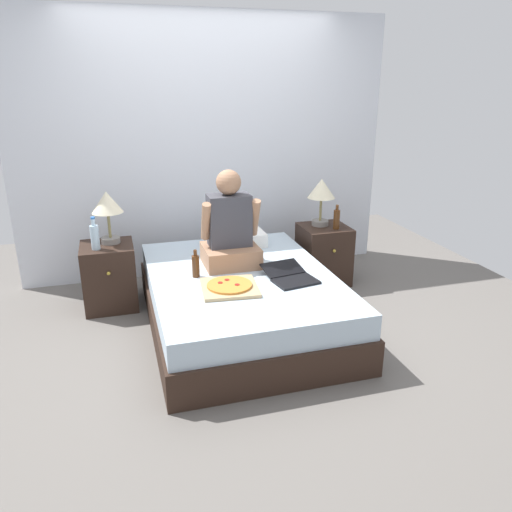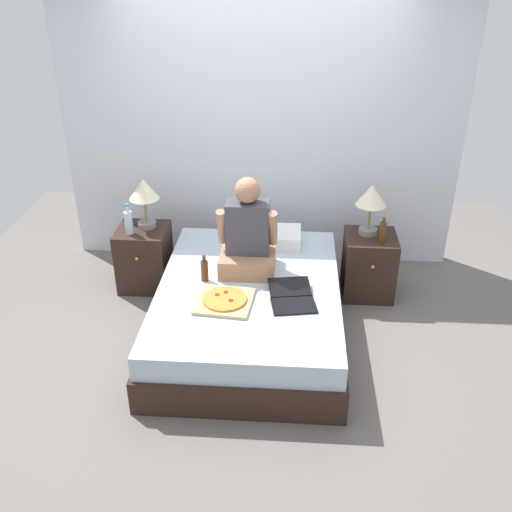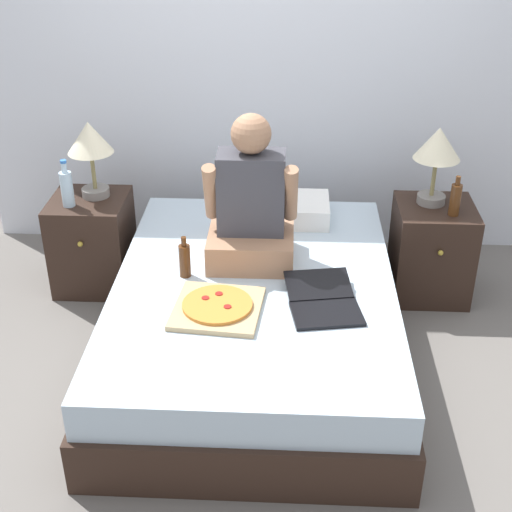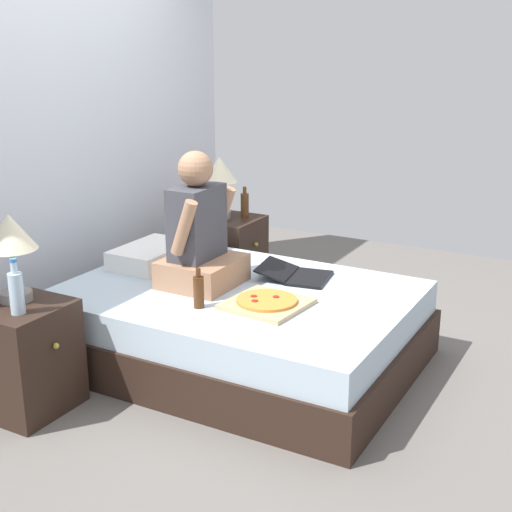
{
  "view_description": "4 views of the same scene",
  "coord_description": "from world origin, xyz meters",
  "px_view_note": "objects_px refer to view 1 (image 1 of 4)",
  "views": [
    {
      "loc": [
        -0.91,
        -3.53,
        1.9
      ],
      "look_at": [
        0.05,
        -0.24,
        0.67
      ],
      "focal_mm": 35.0,
      "sensor_mm": 36.0,
      "label": 1
    },
    {
      "loc": [
        0.32,
        -3.77,
        2.76
      ],
      "look_at": [
        0.05,
        0.02,
        0.69
      ],
      "focal_mm": 40.0,
      "sensor_mm": 36.0,
      "label": 2
    },
    {
      "loc": [
        0.16,
        -3.04,
        2.3
      ],
      "look_at": [
        0.02,
        -0.25,
        0.73
      ],
      "focal_mm": 50.0,
      "sensor_mm": 36.0,
      "label": 3
    },
    {
      "loc": [
        -3.31,
        -1.96,
        1.84
      ],
      "look_at": [
        0.07,
        -0.08,
        0.64
      ],
      "focal_mm": 50.0,
      "sensor_mm": 36.0,
      "label": 4
    }
  ],
  "objects_px": {
    "water_bottle": "(95,236)",
    "nightstand_right": "(324,254)",
    "pizza_box": "(230,287)",
    "laptop": "(291,277)",
    "bed": "(241,300)",
    "nightstand_left": "(110,276)",
    "lamp_on_right_nightstand": "(321,192)",
    "person_seated": "(230,231)",
    "beer_bottle_on_bed": "(196,266)",
    "beer_bottle": "(337,219)",
    "lamp_on_left_nightstand": "(107,206)"
  },
  "relations": [
    {
      "from": "lamp_on_right_nightstand",
      "to": "beer_bottle_on_bed",
      "type": "bearing_deg",
      "value": -152.6
    },
    {
      "from": "bed",
      "to": "person_seated",
      "type": "bearing_deg",
      "value": 96.72
    },
    {
      "from": "nightstand_right",
      "to": "pizza_box",
      "type": "distance_m",
      "value": 1.51
    },
    {
      "from": "bed",
      "to": "person_seated",
      "type": "height_order",
      "value": "person_seated"
    },
    {
      "from": "bed",
      "to": "laptop",
      "type": "distance_m",
      "value": 0.48
    },
    {
      "from": "nightstand_left",
      "to": "laptop",
      "type": "distance_m",
      "value": 1.63
    },
    {
      "from": "lamp_on_left_nightstand",
      "to": "water_bottle",
      "type": "bearing_deg",
      "value": -130.6
    },
    {
      "from": "nightstand_left",
      "to": "person_seated",
      "type": "distance_m",
      "value": 1.16
    },
    {
      "from": "person_seated",
      "to": "beer_bottle_on_bed",
      "type": "bearing_deg",
      "value": -147.82
    },
    {
      "from": "bed",
      "to": "pizza_box",
      "type": "xyz_separation_m",
      "value": [
        -0.16,
        -0.27,
        0.25
      ]
    },
    {
      "from": "nightstand_right",
      "to": "person_seated",
      "type": "xyz_separation_m",
      "value": [
        -1.03,
        -0.43,
        0.45
      ]
    },
    {
      "from": "nightstand_left",
      "to": "laptop",
      "type": "xyz_separation_m",
      "value": [
        1.34,
        -0.9,
        0.19
      ]
    },
    {
      "from": "water_bottle",
      "to": "pizza_box",
      "type": "xyz_separation_m",
      "value": [
        0.93,
        -0.86,
        -0.21
      ]
    },
    {
      "from": "lamp_on_left_nightstand",
      "to": "laptop",
      "type": "relative_size",
      "value": 0.97
    },
    {
      "from": "nightstand_left",
      "to": "water_bottle",
      "type": "bearing_deg",
      "value": -131.65
    },
    {
      "from": "bed",
      "to": "lamp_on_right_nightstand",
      "type": "xyz_separation_m",
      "value": [
        0.98,
        0.72,
        0.67
      ]
    },
    {
      "from": "lamp_on_right_nightstand",
      "to": "person_seated",
      "type": "bearing_deg",
      "value": -154.23
    },
    {
      "from": "lamp_on_left_nightstand",
      "to": "beer_bottle",
      "type": "distance_m",
      "value": 2.06
    },
    {
      "from": "lamp_on_right_nightstand",
      "to": "pizza_box",
      "type": "xyz_separation_m",
      "value": [
        -1.13,
        -1.0,
        -0.42
      ]
    },
    {
      "from": "water_bottle",
      "to": "lamp_on_right_nightstand",
      "type": "relative_size",
      "value": 0.61
    },
    {
      "from": "person_seated",
      "to": "laptop",
      "type": "height_order",
      "value": "person_seated"
    },
    {
      "from": "beer_bottle",
      "to": "laptop",
      "type": "bearing_deg",
      "value": -132.8
    },
    {
      "from": "bed",
      "to": "nightstand_left",
      "type": "relative_size",
      "value": 3.51
    },
    {
      "from": "person_seated",
      "to": "beer_bottle",
      "type": "bearing_deg",
      "value": 16.86
    },
    {
      "from": "nightstand_left",
      "to": "beer_bottle_on_bed",
      "type": "xyz_separation_m",
      "value": [
        0.66,
        -0.64,
        0.26
      ]
    },
    {
      "from": "nightstand_right",
      "to": "bed",
      "type": "bearing_deg",
      "value": -146.18
    },
    {
      "from": "water_bottle",
      "to": "pizza_box",
      "type": "height_order",
      "value": "water_bottle"
    },
    {
      "from": "bed",
      "to": "nightstand_left",
      "type": "xyz_separation_m",
      "value": [
        -1.01,
        0.67,
        0.06
      ]
    },
    {
      "from": "bed",
      "to": "pizza_box",
      "type": "bearing_deg",
      "value": -120.09
    },
    {
      "from": "person_seated",
      "to": "pizza_box",
      "type": "xyz_separation_m",
      "value": [
        -0.13,
        -0.51,
        -0.27
      ]
    },
    {
      "from": "bed",
      "to": "lamp_on_right_nightstand",
      "type": "bearing_deg",
      "value": 36.57
    },
    {
      "from": "beer_bottle",
      "to": "beer_bottle_on_bed",
      "type": "distance_m",
      "value": 1.53
    },
    {
      "from": "beer_bottle_on_bed",
      "to": "laptop",
      "type": "bearing_deg",
      "value": -20.57
    },
    {
      "from": "nightstand_left",
      "to": "beer_bottle",
      "type": "distance_m",
      "value": 2.12
    },
    {
      "from": "pizza_box",
      "to": "nightstand_left",
      "type": "bearing_deg",
      "value": 131.89
    },
    {
      "from": "laptop",
      "to": "lamp_on_left_nightstand",
      "type": "bearing_deg",
      "value": 144.06
    },
    {
      "from": "nightstand_left",
      "to": "bed",
      "type": "bearing_deg",
      "value": -33.82
    },
    {
      "from": "nightstand_left",
      "to": "lamp_on_right_nightstand",
      "type": "bearing_deg",
      "value": 1.45
    },
    {
      "from": "water_bottle",
      "to": "pizza_box",
      "type": "distance_m",
      "value": 1.28
    },
    {
      "from": "nightstand_right",
      "to": "water_bottle",
      "type": "bearing_deg",
      "value": -177.54
    },
    {
      "from": "nightstand_left",
      "to": "lamp_on_right_nightstand",
      "type": "relative_size",
      "value": 1.26
    },
    {
      "from": "water_bottle",
      "to": "nightstand_right",
      "type": "relative_size",
      "value": 0.49
    },
    {
      "from": "lamp_on_right_nightstand",
      "to": "person_seated",
      "type": "xyz_separation_m",
      "value": [
        -1.0,
        -0.48,
        -0.16
      ]
    },
    {
      "from": "pizza_box",
      "to": "water_bottle",
      "type": "bearing_deg",
      "value": 137.32
    },
    {
      "from": "water_bottle",
      "to": "person_seated",
      "type": "distance_m",
      "value": 1.11
    },
    {
      "from": "bed",
      "to": "pizza_box",
      "type": "relative_size",
      "value": 4.56
    },
    {
      "from": "pizza_box",
      "to": "laptop",
      "type": "bearing_deg",
      "value": 5.76
    },
    {
      "from": "laptop",
      "to": "beer_bottle_on_bed",
      "type": "bearing_deg",
      "value": 159.43
    },
    {
      "from": "pizza_box",
      "to": "beer_bottle_on_bed",
      "type": "xyz_separation_m",
      "value": [
        -0.19,
        0.31,
        0.07
      ]
    },
    {
      "from": "lamp_on_left_nightstand",
      "to": "lamp_on_right_nightstand",
      "type": "relative_size",
      "value": 1.0
    }
  ]
}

